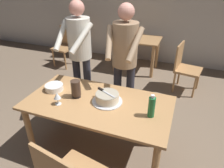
% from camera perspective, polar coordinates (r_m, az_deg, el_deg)
% --- Properties ---
extents(ground_plane, '(14.00, 14.00, 0.00)m').
position_cam_1_polar(ground_plane, '(2.81, -3.39, -17.71)').
color(ground_plane, '#7A6651').
extents(back_wall, '(10.00, 0.12, 2.70)m').
position_cam_1_polar(back_wall, '(5.11, 12.04, 20.75)').
color(back_wall, silver).
rests_on(back_wall, ground_plane).
extents(main_dining_table, '(1.63, 0.85, 0.75)m').
position_cam_1_polar(main_dining_table, '(2.38, -3.84, -7.12)').
color(main_dining_table, tan).
rests_on(main_dining_table, ground_plane).
extents(cake_on_platter, '(0.34, 0.34, 0.11)m').
position_cam_1_polar(cake_on_platter, '(2.29, -1.34, -3.88)').
color(cake_on_platter, silver).
rests_on(cake_on_platter, main_dining_table).
extents(cake_knife, '(0.25, 0.14, 0.02)m').
position_cam_1_polar(cake_knife, '(2.30, -2.54, -1.81)').
color(cake_knife, silver).
rests_on(cake_knife, cake_on_platter).
extents(plate_stack, '(0.22, 0.22, 0.07)m').
position_cam_1_polar(plate_stack, '(2.62, -15.70, -0.88)').
color(plate_stack, white).
rests_on(plate_stack, main_dining_table).
extents(wine_glass_near, '(0.08, 0.08, 0.14)m').
position_cam_1_polar(wine_glass_near, '(2.30, -14.94, -3.25)').
color(wine_glass_near, silver).
rests_on(wine_glass_near, main_dining_table).
extents(water_bottle, '(0.07, 0.07, 0.25)m').
position_cam_1_polar(water_bottle, '(2.08, 10.90, -6.19)').
color(water_bottle, '#1E6B38').
rests_on(water_bottle, main_dining_table).
extents(hurricane_lamp, '(0.11, 0.11, 0.21)m').
position_cam_1_polar(hurricane_lamp, '(2.38, -9.96, -1.34)').
color(hurricane_lamp, black).
rests_on(hurricane_lamp, main_dining_table).
extents(person_cutting_cake, '(0.47, 0.56, 1.72)m').
position_cam_1_polar(person_cutting_cake, '(2.66, 3.51, 7.72)').
color(person_cutting_cake, '#2D2D38').
rests_on(person_cutting_cake, ground_plane).
extents(person_standing_beside, '(0.47, 0.56, 1.72)m').
position_cam_1_polar(person_standing_beside, '(2.94, -8.96, 9.52)').
color(person_standing_beside, '#2D2D38').
rests_on(person_standing_beside, ground_plane).
extents(background_table, '(1.00, 0.70, 0.74)m').
position_cam_1_polar(background_table, '(4.66, 6.84, 10.57)').
color(background_table, tan).
rests_on(background_table, ground_plane).
extents(background_chair_0, '(0.51, 0.51, 0.90)m').
position_cam_1_polar(background_chair_0, '(4.02, 19.45, 4.68)').
color(background_chair_0, tan).
rests_on(background_chair_0, ground_plane).
extents(background_chair_1, '(0.50, 0.50, 0.90)m').
position_cam_1_polar(background_chair_1, '(5.06, -12.77, 10.56)').
color(background_chair_1, tan).
rests_on(background_chair_1, ground_plane).
extents(background_chair_2, '(0.54, 0.54, 0.90)m').
position_cam_1_polar(background_chair_2, '(5.57, -10.03, 12.54)').
color(background_chair_2, tan).
rests_on(background_chair_2, ground_plane).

